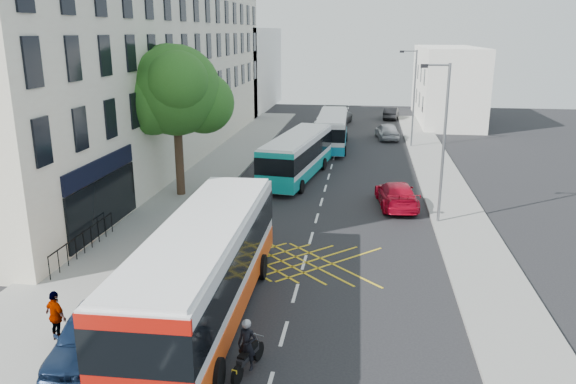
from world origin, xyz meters
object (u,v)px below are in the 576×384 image
(motorbike, at_px, (247,348))
(distant_car_grey, at_px, (338,117))
(street_tree, at_px, (175,91))
(red_hatchback, at_px, (397,194))
(distant_car_dark, at_px, (391,113))
(pedestrian_far, at_px, (56,316))
(lamp_far, at_px, (413,93))
(parked_car_silver, at_px, (194,225))
(bus_far, at_px, (332,130))
(bus_mid, at_px, (297,156))
(bus_near, at_px, (204,269))
(distant_car_silver, at_px, (387,131))
(parked_car_blue, at_px, (91,333))
(lamp_near, at_px, (442,136))

(motorbike, relative_size, distant_car_grey, 0.37)
(street_tree, height_order, red_hatchback, street_tree)
(distant_car_dark, relative_size, pedestrian_far, 2.46)
(lamp_far, bearing_deg, parked_car_silver, -116.44)
(street_tree, distance_m, parked_car_silver, 9.24)
(bus_far, bearing_deg, bus_mid, -99.89)
(bus_near, distance_m, distant_car_silver, 35.73)
(lamp_far, xyz_separation_m, distant_car_grey, (-6.82, 11.90, -3.90))
(street_tree, bearing_deg, bus_far, 63.45)
(bus_mid, bearing_deg, bus_far, 89.52)
(parked_car_blue, relative_size, distant_car_dark, 1.10)
(parked_car_silver, bearing_deg, street_tree, 112.06)
(bus_far, height_order, pedestrian_far, bus_far)
(motorbike, relative_size, parked_car_silver, 0.50)
(bus_near, height_order, distant_car_dark, bus_near)
(lamp_near, distance_m, red_hatchback, 5.11)
(red_hatchback, bearing_deg, distant_car_dark, -97.85)
(street_tree, distance_m, distant_car_silver, 25.04)
(red_hatchback, bearing_deg, parked_car_silver, 26.68)
(lamp_far, distance_m, red_hatchback, 17.85)
(street_tree, height_order, parked_car_silver, street_tree)
(street_tree, bearing_deg, red_hatchback, -1.24)
(bus_far, distance_m, motorbike, 33.40)
(lamp_far, distance_m, bus_far, 7.38)
(bus_mid, xyz_separation_m, distant_car_dark, (7.27, 28.06, -0.88))
(pedestrian_far, bearing_deg, motorbike, -158.74)
(pedestrian_far, bearing_deg, distant_car_silver, -79.75)
(lamp_near, xyz_separation_m, motorbike, (-6.93, -14.29, -3.81))
(bus_near, distance_m, pedestrian_far, 4.86)
(motorbike, distance_m, distant_car_silver, 38.35)
(parked_car_blue, distance_m, red_hatchback, 19.50)
(bus_near, bearing_deg, distant_car_silver, 77.35)
(parked_car_silver, distance_m, distant_car_grey, 35.97)
(parked_car_silver, bearing_deg, bus_far, 75.83)
(red_hatchback, bearing_deg, bus_near, 56.58)
(distant_car_dark, distance_m, pedestrian_far, 51.43)
(lamp_near, bearing_deg, distant_car_grey, 102.07)
(street_tree, relative_size, bus_far, 0.85)
(parked_car_silver, distance_m, pedestrian_far, 10.02)
(street_tree, relative_size, parked_car_blue, 1.93)
(bus_near, bearing_deg, parked_car_blue, -134.70)
(bus_near, bearing_deg, distant_car_dark, 79.41)
(lamp_far, height_order, pedestrian_far, lamp_far)
(bus_far, height_order, distant_car_silver, bus_far)
(lamp_near, xyz_separation_m, red_hatchback, (-1.92, 2.69, -3.90))
(bus_mid, xyz_separation_m, parked_car_blue, (-3.51, -22.40, -0.78))
(bus_mid, relative_size, motorbike, 5.69)
(red_hatchback, height_order, distant_car_dark, red_hatchback)
(street_tree, distance_m, distant_car_grey, 30.50)
(bus_far, height_order, distant_car_dark, bus_far)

